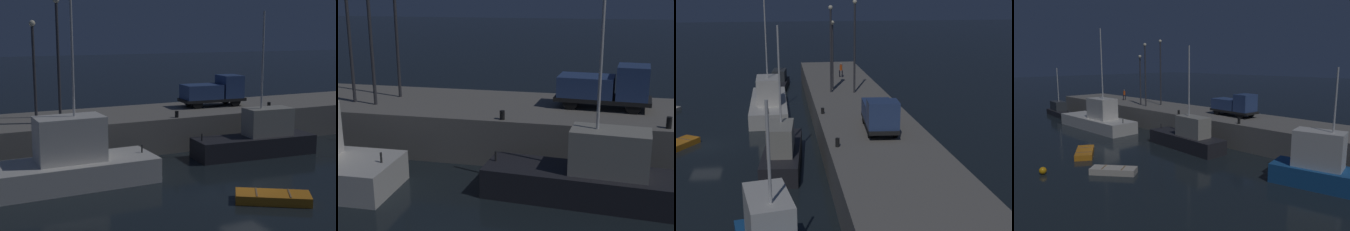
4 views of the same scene
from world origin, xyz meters
The scene contains 13 objects.
ground_plane centered at (0.00, 0.00, 0.00)m, with size 320.00×320.00×0.00m, color black.
pier_quay centered at (0.00, 13.42, 1.31)m, with size 56.58×7.66×2.62m.
fishing_trawler_red centered at (5.34, 6.53, 1.19)m, with size 9.32×3.32×10.42m.
fishing_boat_blue centered at (-9.95, 5.26, 1.27)m, with size 13.00×3.84×12.91m.
fishing_boat_orange centered at (-24.04, 6.40, 0.86)m, with size 7.57×3.00×7.78m.
dinghy_orange_near centered at (0.08, -2.18, 0.25)m, with size 4.16×3.44×0.54m.
lamp_post_west centered at (-9.51, 12.05, 6.83)m, with size 0.44×0.44×7.13m.
lamp_post_east centered at (-7.90, 11.70, 7.65)m, with size 0.44×0.44×8.70m.
lamp_post_central centered at (-7.35, 14.03, 7.94)m, with size 0.44×0.44×9.25m.
utility_truck centered at (5.94, 13.77, 3.91)m, with size 5.72×2.59×2.63m.
dockworker centered at (-16.12, 13.82, 3.59)m, with size 0.39×0.44×1.70m.
bollard_west centered at (0.46, 10.03, 2.86)m, with size 0.28×0.28×0.49m, color black.
bollard_central centered at (9.09, 10.21, 2.92)m, with size 0.28×0.28×0.60m, color black.
Camera 3 is at (37.88, 6.61, 12.73)m, focal length 49.03 mm.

